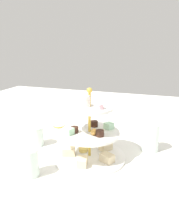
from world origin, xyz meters
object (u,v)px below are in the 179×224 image
(water_glass_short_left, at_px, (36,136))
(water_glass_mid_back, at_px, (30,163))
(water_glass_tall_right, at_px, (151,137))
(butter_knife_right, at_px, (103,129))
(tiered_serving_stand, at_px, (89,139))
(teacup_with_saucer, at_px, (59,130))
(butter_knife_left, at_px, (136,209))

(water_glass_short_left, height_order, water_glass_mid_back, water_glass_mid_back)
(water_glass_tall_right, xyz_separation_m, butter_knife_right, (0.25, -0.17, -0.06))
(water_glass_tall_right, bearing_deg, tiered_serving_stand, 32.82)
(teacup_with_saucer, xyz_separation_m, butter_knife_left, (-0.42, 0.39, -0.02))
(teacup_with_saucer, xyz_separation_m, butter_knife_right, (-0.18, -0.14, -0.02))
(tiered_serving_stand, xyz_separation_m, water_glass_mid_back, (0.15, 0.18, -0.03))
(water_glass_tall_right, relative_size, butter_knife_left, 0.68)
(butter_knife_right, bearing_deg, water_glass_short_left, 53.11)
(water_glass_short_left, relative_size, teacup_with_saucer, 0.92)
(butter_knife_left, relative_size, water_glass_mid_back, 1.78)
(tiered_serving_stand, relative_size, water_glass_mid_back, 2.90)
(butter_knife_left, xyz_separation_m, butter_knife_right, (0.24, -0.53, 0.00))
(tiered_serving_stand, xyz_separation_m, water_glass_tall_right, (-0.22, -0.14, -0.02))
(butter_knife_right, bearing_deg, butter_knife_left, 116.66)
(teacup_with_saucer, height_order, butter_knife_right, teacup_with_saucer)
(water_glass_short_left, xyz_separation_m, butter_knife_left, (-0.46, 0.26, -0.04))
(water_glass_tall_right, height_order, teacup_with_saucer, water_glass_tall_right)
(water_glass_mid_back, bearing_deg, water_glass_short_left, -63.10)
(tiered_serving_stand, distance_m, water_glass_short_left, 0.26)
(tiered_serving_stand, xyz_separation_m, butter_knife_left, (-0.21, 0.23, -0.08))
(water_glass_tall_right, bearing_deg, water_glass_short_left, 12.80)
(water_glass_short_left, relative_size, butter_knife_left, 0.48)
(teacup_with_saucer, bearing_deg, water_glass_short_left, 72.25)
(tiered_serving_stand, bearing_deg, water_glass_mid_back, 50.11)
(butter_knife_right, bearing_deg, teacup_with_saucer, 39.89)
(tiered_serving_stand, distance_m, water_glass_mid_back, 0.23)
(water_glass_mid_back, bearing_deg, butter_knife_right, -103.63)
(tiered_serving_stand, relative_size, teacup_with_saucer, 3.07)
(tiered_serving_stand, bearing_deg, butter_knife_right, -84.21)
(butter_knife_left, height_order, water_glass_mid_back, water_glass_mid_back)
(teacup_with_saucer, relative_size, butter_knife_right, 0.53)
(tiered_serving_stand, bearing_deg, teacup_with_saucer, -38.36)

